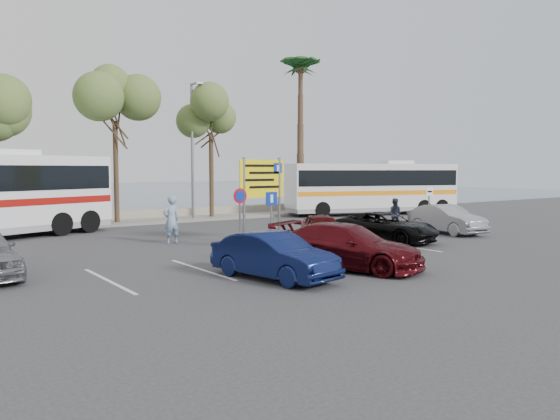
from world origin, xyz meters
TOP-DOWN VIEW (x-y plane):
  - ground at (0.00, 0.00)m, footprint 120.00×120.00m
  - kerb_strip at (0.00, 14.00)m, footprint 44.00×2.40m
  - seawall at (0.00, 16.00)m, footprint 48.00×0.80m
  - sea at (0.00, 60.00)m, footprint 140.00×140.00m
  - tree_mid at (-1.50, 14.00)m, footprint 3.20×3.20m
  - tree_right at (4.50, 14.00)m, footprint 3.20×3.20m
  - palm_tree at (11.50, 14.00)m, footprint 4.80×4.80m
  - street_lamp_right at (3.00, 13.52)m, footprint 0.45×1.15m
  - direction_sign at (1.00, 3.20)m, footprint 2.20×0.12m
  - sign_no_stop at (-0.60, 2.38)m, footprint 0.60×0.08m
  - sign_parking at (-0.20, 0.79)m, footprint 0.50×0.07m
  - sign_taxi at (9.80, 1.49)m, footprint 0.50×0.07m
  - lane_markings at (-1.14, -1.00)m, footprint 12.02×4.20m
  - coach_bus_right at (15.00, 10.50)m, footprint 12.02×6.05m
  - car_blue at (-3.11, -3.50)m, footprint 2.09×4.18m
  - car_maroon at (-0.32, -3.50)m, footprint 3.64×5.23m
  - car_red at (2.91, 1.50)m, footprint 3.01×3.86m
  - suv_black at (5.31, 0.16)m, footprint 3.02×4.92m
  - car_silver_b at (10.00, 0.60)m, footprint 2.05×4.33m
  - pedestrian_near at (-2.34, 5.00)m, footprint 0.76×0.53m
  - pedestrian_far at (9.32, 3.32)m, footprint 0.96×0.99m

SIDE VIEW (x-z plane):
  - ground at x=0.00m, z-range 0.00..0.00m
  - lane_markings at x=-1.14m, z-range 0.00..0.01m
  - sea at x=0.00m, z-range 0.01..0.01m
  - kerb_strip at x=0.00m, z-range 0.00..0.15m
  - seawall at x=0.00m, z-range 0.00..0.60m
  - car_red at x=2.91m, z-range 0.00..1.23m
  - suv_black at x=5.31m, z-range 0.00..1.27m
  - car_blue at x=-3.11m, z-range 0.00..1.32m
  - car_silver_b at x=10.00m, z-range 0.00..1.37m
  - car_maroon at x=-0.32m, z-range 0.00..1.41m
  - pedestrian_far at x=9.32m, z-range 0.00..1.60m
  - pedestrian_near at x=-2.34m, z-range 0.00..2.00m
  - sign_taxi at x=9.80m, z-range 0.32..2.52m
  - sign_parking at x=-0.20m, z-range 0.34..2.59m
  - sign_no_stop at x=-0.60m, z-range 0.40..2.75m
  - coach_bus_right at x=15.00m, z-range -0.13..3.55m
  - direction_sign at x=1.00m, z-range 0.63..4.23m
  - street_lamp_right at x=3.00m, z-range 0.59..8.60m
  - tree_right at x=4.50m, z-range 2.47..9.87m
  - tree_mid at x=-1.50m, z-range 2.65..10.65m
  - palm_tree at x=11.50m, z-range 4.27..15.47m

